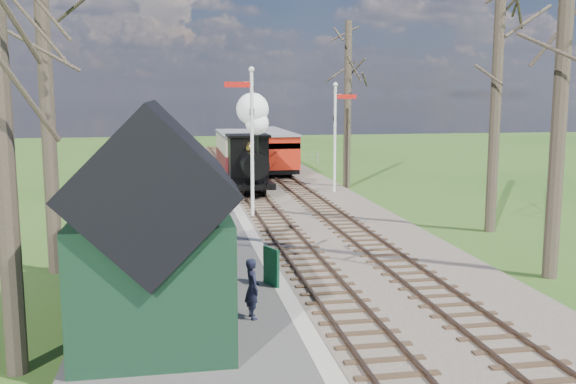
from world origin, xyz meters
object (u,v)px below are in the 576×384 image
station_shed (155,227)px  red_carriage_a (278,152)px  bench (206,301)px  sign_board (271,266)px  semaphore_far (336,129)px  locomotive (251,151)px  semaphore_near (250,131)px  coach (239,152)px  red_carriage_b (265,145)px  person (252,288)px

station_shed → red_carriage_a: 26.79m
station_shed → bench: size_ratio=4.39×
sign_board → semaphore_far: bearing=70.1°
station_shed → locomotive: (4.29, 18.28, 0.01)m
locomotive → bench: 18.76m
semaphore_near → bench: semaphore_near is taller
coach → locomotive: bearing=-90.1°
coach → red_carriage_a: bearing=30.4°
semaphore_near → locomotive: 6.46m
red_carriage_a → sign_board: (-4.04, -23.89, -0.81)m
coach → station_shed: bearing=-100.0°
station_shed → red_carriage_b: bearing=77.6°
semaphore_near → station_shed: bearing=-106.4°
station_shed → sign_board: (2.86, 1.99, -1.57)m
coach → bench: 24.71m
red_carriage_a → bench: 26.66m
coach → sign_board: (-1.44, -22.36, -0.97)m
coach → red_carriage_b: (2.60, 7.02, -0.16)m
semaphore_far → sign_board: semaphore_far is taller
station_shed → sign_board: size_ratio=6.29×
station_shed → red_carriage_a: (6.90, 25.87, -0.76)m
coach → red_carriage_b: bearing=69.7°
station_shed → coach: size_ratio=0.79×
red_carriage_b → locomotive: bearing=-101.3°
sign_board → bench: sign_board is taller
locomotive → person: size_ratio=3.68×
sign_board → red_carriage_b: bearing=82.2°
semaphore_far → locomotive: semaphore_far is taller
sign_board → person: size_ratio=0.74×
locomotive → coach: locomotive is taller
semaphore_near → red_carriage_b: size_ratio=1.21×
semaphore_far → red_carriage_b: (-1.77, 13.37, -1.85)m
sign_board → person: person is taller
semaphore_far → sign_board: size_ratio=5.71×
semaphore_far → coach: 7.89m
station_shed → bench: bearing=-6.5°
station_shed → bench: (1.06, -0.12, -1.70)m
station_shed → semaphore_far: (8.67, 18.00, 1.08)m
person → locomotive: bearing=-15.7°
station_shed → semaphore_far: bearing=64.3°
station_shed → semaphore_near: size_ratio=1.01×
bench → person: bearing=-14.9°
red_carriage_a → person: 26.71m
locomotive → red_carriage_a: bearing=71.0°
station_shed → sign_board: station_shed is taller
locomotive → bench: (-3.23, -18.40, -1.71)m
semaphore_far → person: (-6.60, -18.39, -2.47)m
red_carriage_a → red_carriage_b: same height
coach → red_carriage_a: (2.60, 1.52, -0.16)m
locomotive → sign_board: (-1.42, -16.29, -1.58)m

